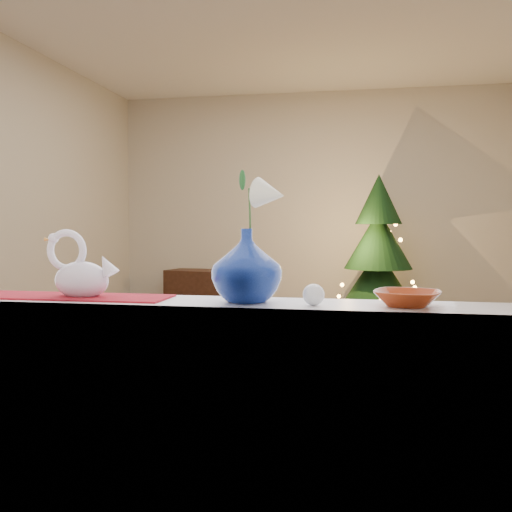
{
  "coord_description": "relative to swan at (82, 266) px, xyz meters",
  "views": [
    {
      "loc": [
        0.6,
        -4.12,
        1.16
      ],
      "look_at": [
        0.08,
        -1.4,
        1.01
      ],
      "focal_mm": 40.0,
      "sensor_mm": 36.0,
      "label": 1
    }
  ],
  "objects": [
    {
      "name": "window_frame",
      "position": [
        0.33,
        -0.1,
        0.67
      ],
      "size": [
        2.22,
        0.06,
        1.6
      ],
      "primitive_type": null,
      "color": "white",
      "rests_on": "windowsill"
    },
    {
      "name": "swan",
      "position": [
        0.0,
        0.0,
        0.0
      ],
      "size": [
        0.28,
        0.18,
        0.22
      ],
      "primitive_type": null,
      "rotation": [
        0.0,
        0.0,
        -0.29
      ],
      "color": "silver",
      "rests_on": "windowsill"
    },
    {
      "name": "ground",
      "position": [
        0.33,
        2.37,
        -1.03
      ],
      "size": [
        5.0,
        5.0,
        0.0
      ],
      "primitive_type": "plane",
      "color": "#331E15",
      "rests_on": "ground"
    },
    {
      "name": "runner",
      "position": [
        -0.05,
        0.0,
        -0.1
      ],
      "size": [
        0.7,
        0.2,
        0.01
      ],
      "primitive_type": "cube",
      "color": "maroon",
      "rests_on": "windowsill"
    },
    {
      "name": "side_table",
      "position": [
        -0.89,
        4.62,
        -0.7
      ],
      "size": [
        0.94,
        0.63,
        0.65
      ],
      "primitive_type": "cube",
      "rotation": [
        0.0,
        0.0,
        -0.25
      ],
      "color": "black",
      "rests_on": "ground"
    },
    {
      "name": "lily",
      "position": [
        0.56,
        -0.0,
        0.26
      ],
      "size": [
        0.15,
        0.08,
        0.2
      ],
      "primitive_type": null,
      "color": "silver",
      "rests_on": "blue_vase"
    },
    {
      "name": "wall_left",
      "position": [
        -1.92,
        2.37,
        0.32
      ],
      "size": [
        0.1,
        5.0,
        2.7
      ],
      "primitive_type": "cube",
      "color": "#BEB6A6",
      "rests_on": "ground"
    },
    {
      "name": "xmas_tree",
      "position": [
        1.08,
        4.32,
        -0.18
      ],
      "size": [
        1.2,
        1.2,
        1.7
      ],
      "primitive_type": null,
      "rotation": [
        0.0,
        0.0,
        0.37
      ],
      "color": "black",
      "rests_on": "ground"
    },
    {
      "name": "paperweight",
      "position": [
        0.78,
        -0.04,
        -0.07
      ],
      "size": [
        0.07,
        0.07,
        0.07
      ],
      "primitive_type": "sphere",
      "rotation": [
        0.0,
        0.0,
        -0.15
      ],
      "color": "silver",
      "rests_on": "windowsill"
    },
    {
      "name": "wall_front",
      "position": [
        0.33,
        -0.13,
        0.32
      ],
      "size": [
        4.5,
        0.1,
        2.7
      ],
      "primitive_type": "cube",
      "color": "#BEB6A6",
      "rests_on": "ground"
    },
    {
      "name": "amber_dish",
      "position": [
        1.05,
        -0.01,
        -0.09
      ],
      "size": [
        0.2,
        0.2,
        0.04
      ],
      "primitive_type": "imported",
      "rotation": [
        0.0,
        0.0,
        -0.2
      ],
      "color": "maroon",
      "rests_on": "windowsill"
    },
    {
      "name": "wall_back",
      "position": [
        0.33,
        4.87,
        0.32
      ],
      "size": [
        4.5,
        0.1,
        2.7
      ],
      "primitive_type": "cube",
      "color": "#BEB6A6",
      "rests_on": "ground"
    },
    {
      "name": "blue_vase",
      "position": [
        0.56,
        -0.0,
        0.03
      ],
      "size": [
        0.28,
        0.28,
        0.27
      ],
      "primitive_type": "imported",
      "rotation": [
        0.0,
        0.0,
        0.09
      ],
      "color": "navy",
      "rests_on": "windowsill"
    },
    {
      "name": "window_apron",
      "position": [
        0.33,
        -0.09,
        -0.59
      ],
      "size": [
        2.2,
        0.08,
        0.88
      ],
      "primitive_type": "cube",
      "color": "white",
      "rests_on": "ground"
    },
    {
      "name": "ceiling",
      "position": [
        0.33,
        2.37,
        1.67
      ],
      "size": [
        5.0,
        5.0,
        0.0
      ],
      "primitive_type": "plane",
      "color": "white",
      "rests_on": "wall_back"
    },
    {
      "name": "windowsill",
      "position": [
        0.33,
        0.0,
        -0.13
      ],
      "size": [
        2.2,
        0.26,
        0.04
      ],
      "primitive_type": "cube",
      "color": "white",
      "rests_on": "window_apron"
    }
  ]
}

